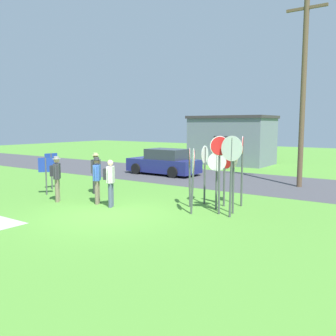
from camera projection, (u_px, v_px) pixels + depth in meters
ground_plane at (105, 215)px, 11.99m from camera, size 80.00×80.00×0.00m
street_asphalt at (228, 180)px, 19.48m from camera, size 60.00×6.40×0.01m
building_background at (232, 140)px, 27.21m from camera, size 5.90×3.72×3.56m
utility_pole at (303, 89)px, 16.78m from camera, size 1.80×0.24×8.71m
parked_car_on_street at (164, 163)px, 21.54m from camera, size 4.33×2.08×1.51m
stop_sign_far_back at (205, 165)px, 13.45m from camera, size 0.10×0.65×2.17m
stop_sign_nearest at (242, 160)px, 13.04m from camera, size 0.23×0.61×2.53m
stop_sign_leaning_left at (193, 169)px, 11.90m from camera, size 0.52×0.71×2.17m
stop_sign_rear_right at (217, 171)px, 12.64m from camera, size 0.62×0.27×1.98m
stop_sign_low_front at (219, 162)px, 11.89m from camera, size 0.49×0.47×2.57m
stop_sign_center_cluster at (234, 170)px, 11.95m from camera, size 0.48×0.46×2.20m
stop_sign_tallest at (231, 161)px, 11.48m from camera, size 0.79×0.18×2.59m
stop_sign_rear_left at (190, 168)px, 12.93m from camera, size 0.35×0.55×2.12m
stop_sign_leaning_right at (224, 165)px, 13.04m from camera, size 0.80×0.18×2.16m
person_near_signs at (110, 180)px, 12.99m from camera, size 0.46×0.51×1.69m
person_in_blue at (56, 175)px, 13.89m from camera, size 0.47×0.48×1.74m
person_in_dark_shirt at (96, 171)px, 15.56m from camera, size 0.32×0.57×1.74m
person_with_sunhat at (97, 178)px, 13.52m from camera, size 0.38×0.49×1.74m
info_panel_leftmost at (46, 169)px, 15.24m from camera, size 0.43×0.45×1.56m
info_panel_middle at (51, 165)px, 16.48m from camera, size 0.14×0.59×1.64m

